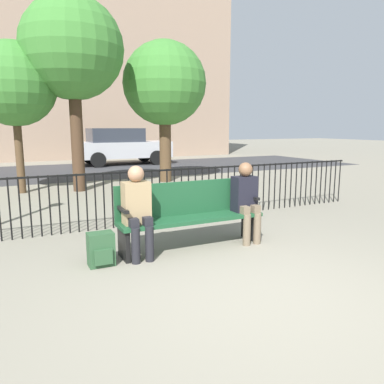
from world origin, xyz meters
The scene contains 12 objects.
ground_plane centered at (0.00, 0.00, 0.00)m, with size 80.00×80.00×0.00m, color gray.
park_bench centered at (0.00, 1.78, 0.50)m, with size 2.06×0.45×0.92m.
seated_person_0 centered at (-0.79, 1.64, 0.67)m, with size 0.34×0.39×1.20m.
seated_person_1 centered at (0.85, 1.64, 0.66)m, with size 0.34×0.39×1.17m.
backpack centered at (-1.29, 1.59, 0.20)m, with size 0.31×0.25×0.41m.
fence_railing centered at (-0.02, 3.23, 0.56)m, with size 9.01×0.03×0.95m.
tree_0 centered at (2.13, 7.93, 2.93)m, with size 2.49×2.49×4.21m.
tree_1 centered at (-0.59, 7.30, 3.58)m, with size 2.55×2.55×4.90m.
tree_2 centered at (-1.97, 7.63, 2.70)m, with size 2.06×2.06×3.75m.
street_surface centered at (0.00, 12.00, 0.00)m, with size 24.00×6.00×0.01m.
parked_car_1 centered at (2.32, 13.76, 0.84)m, with size 4.20×1.94×1.62m.
building_facade centered at (0.00, 20.00, 6.96)m, with size 20.00×6.00×13.92m.
Camera 1 is at (-2.20, -2.82, 1.68)m, focal length 35.00 mm.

